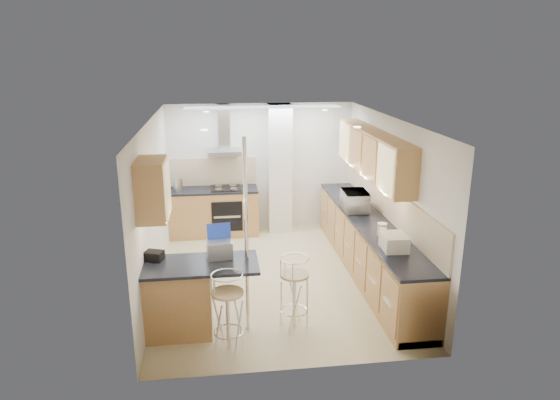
{
  "coord_description": "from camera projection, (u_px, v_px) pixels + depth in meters",
  "views": [
    {
      "loc": [
        -0.86,
        -7.19,
        3.45
      ],
      "look_at": [
        0.1,
        0.2,
        1.22
      ],
      "focal_mm": 32.0,
      "sensor_mm": 36.0,
      "label": 1
    }
  ],
  "objects": [
    {
      "name": "jar_a",
      "position": [
        361.0,
        208.0,
        8.06
      ],
      "size": [
        0.14,
        0.14,
        0.18
      ],
      "primitive_type": "cylinder",
      "rotation": [
        0.0,
        0.0,
        0.19
      ],
      "color": "beige",
      "rests_on": "right_counter"
    },
    {
      "name": "right_counter",
      "position": [
        368.0,
        246.0,
        7.98
      ],
      "size": [
        0.63,
        4.4,
        0.92
      ],
      "color": "#AA6F44",
      "rests_on": "ground"
    },
    {
      "name": "bar_stool_end",
      "position": [
        294.0,
        292.0,
        6.4
      ],
      "size": [
        0.55,
        0.55,
        0.97
      ],
      "primitive_type": null,
      "rotation": [
        0.0,
        0.0,
        0.67
      ],
      "color": "tan",
      "rests_on": "ground"
    },
    {
      "name": "jar_b",
      "position": [
        366.0,
        202.0,
        8.41
      ],
      "size": [
        0.14,
        0.14,
        0.16
      ],
      "primitive_type": "cylinder",
      "rotation": [
        0.0,
        0.0,
        0.4
      ],
      "color": "beige",
      "rests_on": "right_counter"
    },
    {
      "name": "jar_d",
      "position": [
        383.0,
        233.0,
        7.04
      ],
      "size": [
        0.11,
        0.11,
        0.14
      ],
      "primitive_type": "cylinder",
      "rotation": [
        0.0,
        0.0,
        0.12
      ],
      "color": "silver",
      "rests_on": "right_counter"
    },
    {
      "name": "bar_stool_near",
      "position": [
        228.0,
        312.0,
        5.9
      ],
      "size": [
        0.41,
        0.41,
        0.98
      ],
      "primitive_type": null,
      "rotation": [
        0.0,
        0.0,
        -0.03
      ],
      "color": "tan",
      "rests_on": "ground"
    },
    {
      "name": "laptop",
      "position": [
        219.0,
        249.0,
        6.29
      ],
      "size": [
        0.34,
        0.27,
        0.22
      ],
      "primitive_type": "cube",
      "rotation": [
        0.0,
        0.0,
        0.1
      ],
      "color": "#979A9F",
      "rests_on": "peninsula"
    },
    {
      "name": "bag",
      "position": [
        154.0,
        256.0,
        6.23
      ],
      "size": [
        0.26,
        0.22,
        0.12
      ],
      "primitive_type": "cube",
      "rotation": [
        0.0,
        0.0,
        -0.35
      ],
      "color": "black",
      "rests_on": "peninsula"
    },
    {
      "name": "bread_bin",
      "position": [
        394.0,
        242.0,
        6.61
      ],
      "size": [
        0.32,
        0.4,
        0.21
      ],
      "primitive_type": "cube",
      "rotation": [
        0.0,
        0.0,
        -0.04
      ],
      "color": "beige",
      "rests_on": "right_counter"
    },
    {
      "name": "microwave",
      "position": [
        355.0,
        201.0,
        8.21
      ],
      "size": [
        0.41,
        0.6,
        0.32
      ],
      "primitive_type": "imported",
      "rotation": [
        0.0,
        0.0,
        1.54
      ],
      "color": "silver",
      "rests_on": "right_counter"
    },
    {
      "name": "kettle",
      "position": [
        178.0,
        184.0,
        9.38
      ],
      "size": [
        0.16,
        0.16,
        0.25
      ],
      "primitive_type": "cylinder",
      "color": "#ACAEB0",
      "rests_on": "back_counter"
    },
    {
      "name": "back_counter",
      "position": [
        214.0,
        212.0,
        9.67
      ],
      "size": [
        1.7,
        0.63,
        0.92
      ],
      "color": "#AA6F44",
      "rests_on": "ground"
    },
    {
      "name": "peninsula",
      "position": [
        200.0,
        298.0,
        6.28
      ],
      "size": [
        1.47,
        0.72,
        0.94
      ],
      "color": "#AA6F44",
      "rests_on": "ground"
    },
    {
      "name": "jar_c",
      "position": [
        382.0,
        229.0,
        7.13
      ],
      "size": [
        0.17,
        0.17,
        0.18
      ],
      "primitive_type": "cylinder",
      "rotation": [
        0.0,
        0.0,
        -0.25
      ],
      "color": "#B9B294",
      "rests_on": "right_counter"
    },
    {
      "name": "ground",
      "position": [
        275.0,
        277.0,
        7.93
      ],
      "size": [
        4.8,
        4.8,
        0.0
      ],
      "primitive_type": "plane",
      "color": "#C7B685",
      "rests_on": "ground"
    },
    {
      "name": "room_shell",
      "position": [
        293.0,
        177.0,
        7.88
      ],
      "size": [
        3.64,
        4.84,
        2.51
      ],
      "color": "white",
      "rests_on": "ground"
    }
  ]
}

